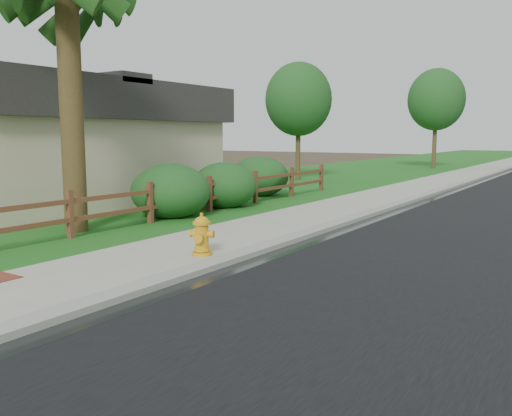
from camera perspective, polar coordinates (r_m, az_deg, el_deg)
The scene contains 14 objects.
ground at distance 7.82m, azimuth -18.62°, elevation -9.40°, with size 120.00×120.00×0.00m, color #3E3222.
curb at distance 40.03m, azimuth 25.14°, elevation 3.83°, with size 0.40×90.00×0.12m, color gray.
sidewalk at distance 40.23m, azimuth 23.31°, elevation 3.93°, with size 2.20×90.00×0.10m, color gray.
grass_strip at distance 40.60m, azimuth 20.66°, elevation 4.06°, with size 1.60×90.00×0.06m, color #1B5A19.
lawn_near at distance 42.02m, azimuth 13.71°, elevation 4.43°, with size 9.00×90.00×0.04m, color #1B5A19.
ranch_fence at distance 14.63m, azimuth -7.81°, elevation 1.23°, with size 0.12×16.92×1.10m.
house at distance 20.51m, azimuth -22.70°, elevation 6.63°, with size 10.60×9.60×4.05m.
fire_hydrant at distance 9.76m, azimuth -5.73°, elevation -2.93°, with size 0.50×0.41×0.77m.
boulder at distance 17.88m, azimuth -9.02°, elevation 1.56°, with size 1.11×0.83×0.74m, color brown.
shrub_b at distance 14.74m, azimuth -8.97°, elevation 1.75°, with size 2.13×2.13×1.49m, color #1E4518.
shrub_c at distance 16.62m, azimuth -3.34°, elevation 2.38°, with size 1.97×1.97×1.43m, color #1E4518.
shrub_d at distance 19.89m, azimuth 0.33°, elevation 3.33°, with size 2.16×2.16×1.47m, color #1E4518.
tree_near_left at distance 27.01m, azimuth 4.50°, elevation 11.32°, with size 3.26×3.26×5.77m.
tree_mid_left at distance 38.23m, azimuth 18.45°, elevation 10.76°, with size 3.69×3.69×6.60m.
Camera 1 is at (5.93, -4.59, 2.24)m, focal length 38.00 mm.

